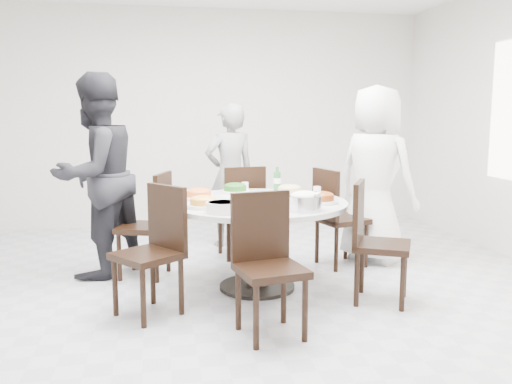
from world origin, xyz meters
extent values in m
cube|color=#B9B9BE|center=(0.00, 0.00, 0.00)|extent=(6.00, 6.00, 0.01)
cube|color=silver|center=(0.00, 3.00, 1.40)|extent=(6.00, 0.01, 2.80)
cube|color=silver|center=(0.00, -3.00, 1.40)|extent=(6.00, 0.01, 2.80)
cylinder|color=silver|center=(0.27, 0.20, 0.38)|extent=(1.50, 1.50, 0.75)
cube|color=black|center=(1.20, 0.74, 0.47)|extent=(0.51, 0.51, 0.95)
cube|color=black|center=(0.29, 1.24, 0.47)|extent=(0.47, 0.47, 0.95)
cube|color=black|center=(-0.68, 0.73, 0.47)|extent=(0.53, 0.53, 0.95)
cube|color=black|center=(-0.63, -0.26, 0.47)|extent=(0.59, 0.59, 0.95)
cube|color=black|center=(0.17, -0.79, 0.47)|extent=(0.49, 0.49, 0.95)
cube|color=black|center=(1.17, -0.30, 0.47)|extent=(0.57, 0.57, 0.95)
imported|color=white|center=(1.57, 0.82, 0.87)|extent=(0.95, 1.02, 1.74)
imported|color=black|center=(0.25, 1.75, 0.79)|extent=(0.65, 0.51, 1.58)
imported|color=black|center=(-1.08, 0.84, 0.92)|extent=(1.11, 1.13, 1.83)
cylinder|color=white|center=(0.15, 0.68, 0.78)|extent=(0.27, 0.27, 0.07)
cylinder|color=white|center=(0.61, 0.47, 0.79)|extent=(0.27, 0.27, 0.07)
cylinder|color=white|center=(-0.20, 0.39, 0.79)|extent=(0.27, 0.27, 0.07)
cylinder|color=white|center=(0.76, 0.01, 0.78)|extent=(0.28, 0.28, 0.07)
cylinder|color=white|center=(-0.20, -0.02, 0.78)|extent=(0.26, 0.26, 0.07)
cylinder|color=silver|center=(0.54, -0.28, 0.80)|extent=(0.26, 0.26, 0.11)
cylinder|color=white|center=(-0.07, -0.25, 0.79)|extent=(0.26, 0.26, 0.08)
cylinder|color=#296632|center=(0.55, 0.71, 0.87)|extent=(0.07, 0.07, 0.23)
cylinder|color=white|center=(0.24, 0.81, 0.79)|extent=(0.07, 0.07, 0.08)
camera|label=1|loc=(-0.56, -4.16, 1.49)|focal=38.00mm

